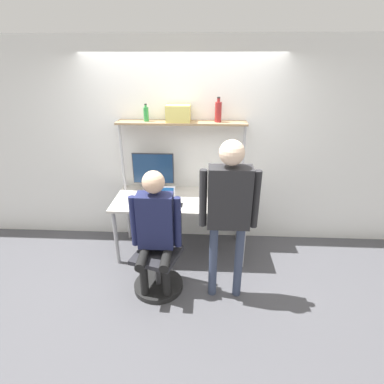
% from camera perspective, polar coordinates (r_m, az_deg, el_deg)
% --- Properties ---
extents(ground_plane, '(12.00, 12.00, 0.00)m').
position_cam_1_polar(ground_plane, '(3.91, -2.50, -14.28)').
color(ground_plane, '#4C4C51').
extents(wall_back, '(8.00, 0.06, 2.70)m').
position_cam_1_polar(wall_back, '(4.05, -1.74, 8.67)').
color(wall_back, white).
rests_on(wall_back, ground_plane).
extents(desk, '(1.70, 0.79, 0.78)m').
position_cam_1_polar(desk, '(3.88, -2.12, -2.26)').
color(desk, beige).
rests_on(desk, ground_plane).
extents(shelf_unit, '(1.62, 0.26, 1.71)m').
position_cam_1_polar(shelf_unit, '(3.86, -1.96, 9.41)').
color(shelf_unit, '#997A56').
rests_on(shelf_unit, ground_plane).
extents(monitor, '(0.54, 0.23, 0.54)m').
position_cam_1_polar(monitor, '(3.97, -7.38, 4.00)').
color(monitor, '#333338').
rests_on(monitor, desk).
extents(laptop, '(0.30, 0.22, 0.21)m').
position_cam_1_polar(laptop, '(3.68, -5.60, -1.54)').
color(laptop, '#BCBCC1').
rests_on(laptop, desk).
extents(cell_phone, '(0.07, 0.15, 0.01)m').
position_cam_1_polar(cell_phone, '(3.66, -2.26, -2.57)').
color(cell_phone, silver).
rests_on(cell_phone, desk).
extents(office_chair, '(0.57, 0.57, 0.92)m').
position_cam_1_polar(office_chair, '(3.51, -6.26, -13.66)').
color(office_chair, black).
rests_on(office_chair, ground_plane).
extents(person_seated, '(0.54, 0.48, 1.42)m').
position_cam_1_polar(person_seated, '(3.17, -7.04, -6.16)').
color(person_seated, black).
rests_on(person_seated, ground_plane).
extents(person_standing, '(0.59, 0.24, 1.77)m').
position_cam_1_polar(person_standing, '(2.94, 7.07, -2.03)').
color(person_standing, '#38425B').
rests_on(person_standing, ground_plane).
extents(bottle_red, '(0.08, 0.08, 0.30)m').
position_cam_1_polar(bottle_red, '(3.77, 5.02, 15.03)').
color(bottle_red, maroon).
rests_on(bottle_red, shelf_unit).
extents(bottle_green, '(0.06, 0.06, 0.21)m').
position_cam_1_polar(bottle_green, '(3.85, -8.74, 14.49)').
color(bottle_green, '#2D8C3F').
rests_on(bottle_green, shelf_unit).
extents(storage_box, '(0.30, 0.22, 0.20)m').
position_cam_1_polar(storage_box, '(3.79, -2.63, 14.75)').
color(storage_box, '#DBCC66').
rests_on(storage_box, shelf_unit).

